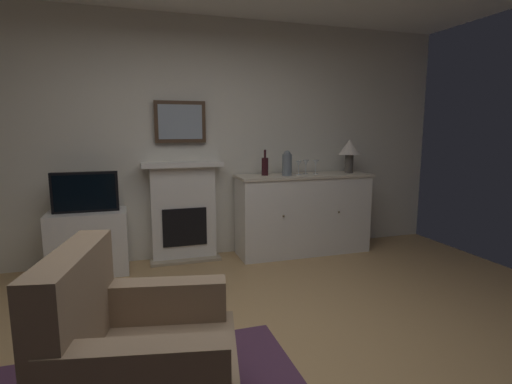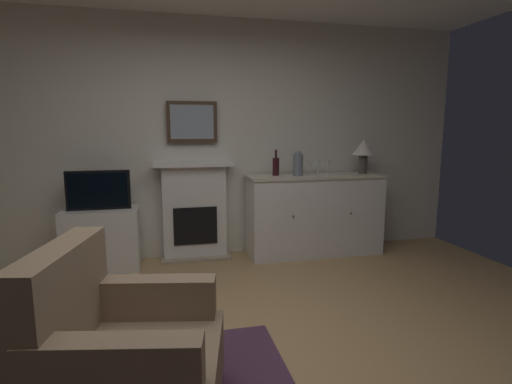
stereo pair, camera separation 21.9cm
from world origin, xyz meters
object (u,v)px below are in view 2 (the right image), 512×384
object	(u,v)px
table_lamp	(363,150)
wine_glass_left	(310,165)
wine_bottle	(276,166)
vase_decorative	(298,163)
wine_glass_center	(318,164)
sideboard_cabinet	(315,215)
tv_cabinet	(102,239)
framed_picture	(192,122)
fireplace_unit	(195,210)
tv_set	(98,190)
wine_glass_right	(328,164)
armchair	(122,354)

from	to	relation	value
table_lamp	wine_glass_left	size ratio (longest dim) A/B	2.42
wine_bottle	vase_decorative	distance (m)	0.25
wine_glass_center	sideboard_cabinet	bearing A→B (deg)	-145.49
table_lamp	wine_glass_left	world-z (taller)	table_lamp
wine_glass_left	tv_cabinet	bearing A→B (deg)	179.06
framed_picture	fireplace_unit	bearing A→B (deg)	-90.00
table_lamp	framed_picture	bearing A→B (deg)	173.54
wine_bottle	vase_decorative	world-z (taller)	wine_bottle
wine_glass_center	tv_cabinet	xyz separation A→B (m)	(-2.38, -0.01, -0.74)
framed_picture	wine_glass_left	xyz separation A→B (m)	(1.30, -0.24, -0.47)
tv_set	tv_cabinet	bearing A→B (deg)	90.00
table_lamp	fireplace_unit	bearing A→B (deg)	174.85
fireplace_unit	wine_bottle	size ratio (longest dim) A/B	3.79
wine_glass_center	wine_glass_right	world-z (taller)	same
wine_glass_center	table_lamp	bearing A→B (deg)	-2.29
fireplace_unit	wine_glass_center	bearing A→B (deg)	-6.28
framed_picture	armchair	bearing A→B (deg)	-101.92
fireplace_unit	sideboard_cabinet	distance (m)	1.39
tv_cabinet	tv_set	world-z (taller)	tv_set
vase_decorative	tv_cabinet	size ratio (longest dim) A/B	0.37
wine_glass_right	armchair	size ratio (longest dim) A/B	0.17
table_lamp	wine_bottle	size ratio (longest dim) A/B	1.38
wine_glass_left	armchair	bearing A→B (deg)	-128.14
tv_set	fireplace_unit	bearing A→B (deg)	10.77
sideboard_cabinet	fireplace_unit	bearing A→B (deg)	172.66
fireplace_unit	wine_glass_right	distance (m)	1.61
framed_picture	vase_decorative	distance (m)	1.26
fireplace_unit	wine_glass_center	size ratio (longest dim) A/B	6.67
table_lamp	tv_cabinet	size ratio (longest dim) A/B	0.53
table_lamp	wine_glass_center	world-z (taller)	table_lamp
wine_bottle	wine_glass_center	bearing A→B (deg)	-1.84
table_lamp	wine_glass_right	distance (m)	0.47
tv_set	wine_glass_left	bearing A→B (deg)	-0.35
wine_glass_center	fireplace_unit	bearing A→B (deg)	173.72
wine_glass_left	wine_glass_right	bearing A→B (deg)	1.76
wine_glass_left	vase_decorative	distance (m)	0.16
sideboard_cabinet	wine_glass_center	world-z (taller)	wine_glass_center
fireplace_unit	tv_cabinet	size ratio (longest dim) A/B	1.47
fireplace_unit	armchair	size ratio (longest dim) A/B	1.16
wine_glass_right	wine_bottle	bearing A→B (deg)	174.96
framed_picture	armchair	world-z (taller)	framed_picture
tv_cabinet	wine_glass_right	bearing A→B (deg)	-0.70
wine_glass_right	wine_glass_center	bearing A→B (deg)	161.11
sideboard_cabinet	tv_set	distance (m)	2.38
table_lamp	wine_bottle	distance (m)	1.07
framed_picture	wine_glass_center	distance (m)	1.50
sideboard_cabinet	wine_glass_center	xyz separation A→B (m)	(0.03, 0.02, 0.59)
fireplace_unit	wine_glass_left	xyz separation A→B (m)	(1.30, -0.20, 0.51)
wine_glass_center	armchair	distance (m)	3.16
framed_picture	tv_set	size ratio (longest dim) A/B	0.89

